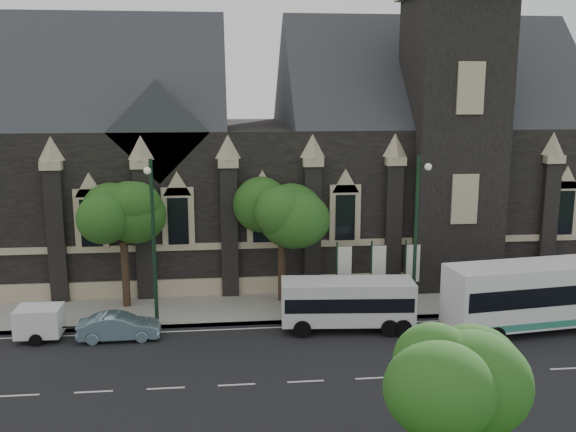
{
  "coord_description": "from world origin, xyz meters",
  "views": [
    {
      "loc": [
        -0.58,
        -25.82,
        12.62
      ],
      "look_at": [
        2.88,
        6.0,
        6.15
      ],
      "focal_mm": 40.23,
      "sensor_mm": 36.0,
      "label": 1
    }
  ],
  "objects": [
    {
      "name": "ground",
      "position": [
        0.0,
        0.0,
        0.0
      ],
      "size": [
        160.0,
        160.0,
        0.0
      ],
      "primitive_type": "plane",
      "color": "black",
      "rests_on": "ground"
    },
    {
      "name": "sidewalk",
      "position": [
        0.0,
        9.5,
        0.07
      ],
      "size": [
        80.0,
        5.0,
        0.15
      ],
      "primitive_type": "cube",
      "color": "gray",
      "rests_on": "ground"
    },
    {
      "name": "museum",
      "position": [
        5.12,
        18.78,
        8.17
      ],
      "size": [
        40.0,
        17.7,
        29.9
      ],
      "color": "black",
      "rests_on": "ground"
    },
    {
      "name": "tree_park_east",
      "position": [
        6.18,
        -9.32,
        4.62
      ],
      "size": [
        3.4,
        3.4,
        6.28
      ],
      "color": "black",
      "rests_on": "ground"
    },
    {
      "name": "tree_walk_right",
      "position": [
        3.21,
        10.71,
        5.82
      ],
      "size": [
        4.08,
        4.08,
        7.8
      ],
      "color": "black",
      "rests_on": "ground"
    },
    {
      "name": "tree_walk_left",
      "position": [
        -5.8,
        10.7,
        5.73
      ],
      "size": [
        3.91,
        3.91,
        7.64
      ],
      "color": "black",
      "rests_on": "ground"
    },
    {
      "name": "street_lamp_near",
      "position": [
        10.0,
        7.09,
        5.11
      ],
      "size": [
        0.36,
        1.88,
        9.0
      ],
      "color": "#15301E",
      "rests_on": "ground"
    },
    {
      "name": "street_lamp_mid",
      "position": [
        -4.0,
        7.09,
        5.11
      ],
      "size": [
        0.36,
        1.88,
        9.0
      ],
      "color": "#15301E",
      "rests_on": "ground"
    },
    {
      "name": "banner_flag_left",
      "position": [
        6.29,
        9.0,
        2.38
      ],
      "size": [
        0.9,
        0.1,
        4.0
      ],
      "color": "#15301E",
      "rests_on": "ground"
    },
    {
      "name": "banner_flag_center",
      "position": [
        8.29,
        9.0,
        2.38
      ],
      "size": [
        0.9,
        0.1,
        4.0
      ],
      "color": "#15301E",
      "rests_on": "ground"
    },
    {
      "name": "banner_flag_right",
      "position": [
        10.29,
        9.0,
        2.38
      ],
      "size": [
        0.9,
        0.1,
        4.0
      ],
      "color": "#15301E",
      "rests_on": "ground"
    },
    {
      "name": "tour_coach",
      "position": [
        17.14,
        4.88,
        1.96
      ],
      "size": [
        12.59,
        4.11,
        3.61
      ],
      "rotation": [
        0.0,
        0.0,
        0.12
      ],
      "color": "white",
      "rests_on": "ground"
    },
    {
      "name": "shuttle_bus",
      "position": [
        6.02,
        5.87,
        1.54
      ],
      "size": [
        7.05,
        2.95,
        2.66
      ],
      "rotation": [
        0.0,
        0.0,
        -0.08
      ],
      "color": "silver",
      "rests_on": "ground"
    },
    {
      "name": "box_trailer",
      "position": [
        -9.72,
        6.15,
        0.97
      ],
      "size": [
        3.21,
        1.88,
        1.71
      ],
      "rotation": [
        0.0,
        0.0,
        -0.01
      ],
      "color": "white",
      "rests_on": "ground"
    },
    {
      "name": "sedan",
      "position": [
        -5.75,
        5.76,
        0.67
      ],
      "size": [
        4.11,
        1.51,
        1.34
      ],
      "primitive_type": "imported",
      "rotation": [
        0.0,
        0.0,
        1.59
      ],
      "color": "#7396A7",
      "rests_on": "ground"
    }
  ]
}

